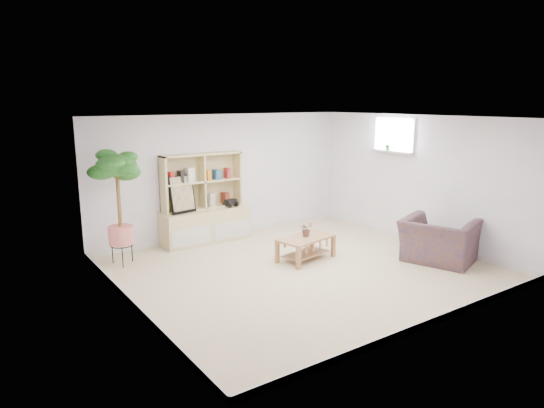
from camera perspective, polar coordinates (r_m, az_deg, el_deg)
floor at (r=7.90m, az=3.44°, el=-7.59°), size 5.50×5.00×0.01m
ceiling at (r=7.44m, az=3.67°, el=10.10°), size 5.50×5.00×0.01m
walls at (r=7.58m, az=3.55°, el=0.99°), size 5.51×5.01×2.40m
baseboard at (r=7.88m, az=3.44°, el=-7.24°), size 5.50×5.00×0.10m
window at (r=9.78m, az=14.21°, el=7.88°), size 0.10×0.98×0.68m
window_sill at (r=9.76m, az=13.88°, el=6.01°), size 0.14×1.00×0.04m
storage_unit at (r=9.21m, az=-7.90°, el=0.65°), size 1.69×0.57×1.69m
poster at (r=8.97m, az=-10.53°, el=1.12°), size 0.51×0.19×0.69m
toy_truck at (r=9.42m, az=-4.87°, el=0.17°), size 0.35×0.27×0.17m
coffee_table at (r=8.26m, az=3.99°, el=-5.23°), size 1.06×0.71×0.40m
table_plant at (r=8.22m, az=4.04°, el=-2.98°), size 0.23×0.21×0.24m
floor_tree at (r=8.21m, az=-17.53°, el=-0.48°), size 0.84×0.84×1.90m
armchair at (r=8.55m, az=19.03°, el=-3.77°), size 1.30×1.39×0.84m
sill_plant at (r=9.80m, az=13.57°, el=6.86°), size 0.15×0.13×0.24m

